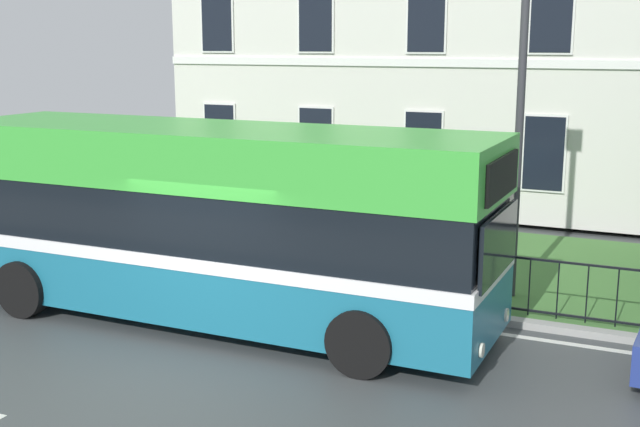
# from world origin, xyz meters

# --- Properties ---
(ground_plane) EXTENTS (60.00, 56.00, 0.18)m
(ground_plane) POSITION_xyz_m (0.00, 1.23, -0.01)
(ground_plane) COLOR #414546
(iron_verge_railing) EXTENTS (15.78, 0.04, 0.97)m
(iron_verge_railing) POSITION_xyz_m (1.69, 4.40, 0.62)
(iron_verge_railing) COLOR black
(iron_verge_railing) RESTS_ON ground_plane
(single_decker_bus) EXTENTS (9.21, 2.72, 3.18)m
(single_decker_bus) POSITION_xyz_m (-0.52, 2.39, 1.67)
(single_decker_bus) COLOR #1A6783
(single_decker_bus) RESTS_ON ground_plane
(street_lamp_post) EXTENTS (0.36, 0.24, 6.21)m
(street_lamp_post) POSITION_xyz_m (3.69, 5.35, 3.71)
(street_lamp_post) COLOR #333338
(street_lamp_post) RESTS_ON ground_plane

